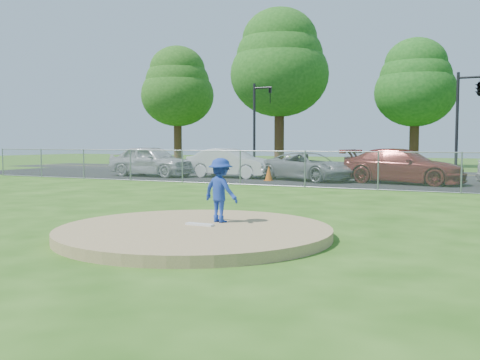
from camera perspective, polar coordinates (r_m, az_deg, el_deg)
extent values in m
plane|color=#234F11|center=(19.79, 10.44, -1.44)|extent=(120.00, 120.00, 0.00)
cylinder|color=#967D52|center=(10.61, -4.86, -5.53)|extent=(5.40, 5.40, 0.20)
cube|color=white|center=(10.76, -4.31, -4.75)|extent=(0.60, 0.15, 0.04)
cube|color=gray|center=(21.66, 11.94, 0.99)|extent=(40.00, 0.06, 1.50)
cube|color=black|center=(26.07, 14.42, -0.19)|extent=(50.00, 8.00, 0.01)
cube|color=black|center=(33.43, 17.14, 0.65)|extent=(60.00, 7.00, 0.01)
cylinder|color=#3D2416|center=(50.12, -6.65, 4.26)|extent=(0.74, 0.74, 4.20)
ellipsoid|color=#1D4E14|center=(50.31, -6.69, 8.95)|extent=(6.72, 6.72, 5.71)
ellipsoid|color=#1D4E14|center=(50.43, -6.70, 10.28)|extent=(5.91, 5.91, 5.03)
ellipsoid|color=#1D4E14|center=(50.57, -6.71, 11.60)|extent=(5.11, 5.11, 4.34)
cylinder|color=#392215|center=(43.19, 4.20, 4.78)|extent=(0.78, 0.78, 4.90)
ellipsoid|color=#1A5015|center=(43.52, 4.23, 11.12)|extent=(7.84, 7.84, 6.66)
ellipsoid|color=#1A5015|center=(43.72, 4.24, 12.90)|extent=(6.90, 6.90, 5.86)
ellipsoid|color=#1A5015|center=(43.95, 4.25, 14.67)|extent=(5.96, 5.96, 5.06)
cylinder|color=#382214|center=(43.41, 18.08, 3.90)|extent=(0.72, 0.72, 3.85)
ellipsoid|color=#175115|center=(43.58, 18.18, 8.86)|extent=(6.16, 6.16, 5.24)
ellipsoid|color=#175115|center=(43.69, 18.22, 10.27)|extent=(5.42, 5.42, 4.61)
ellipsoid|color=#175115|center=(43.82, 18.25, 11.67)|extent=(4.68, 4.68, 3.98)
cylinder|color=black|center=(34.16, 1.53, 5.59)|extent=(0.16, 0.16, 5.60)
cylinder|color=black|center=(34.07, 2.47, 9.80)|extent=(1.20, 0.12, 0.12)
imported|color=black|center=(33.83, 3.22, 8.99)|extent=(0.16, 0.20, 1.00)
cylinder|color=black|center=(31.04, 22.13, 5.45)|extent=(0.16, 0.16, 5.60)
cylinder|color=black|center=(31.17, 23.37, 10.02)|extent=(1.20, 0.12, 0.12)
imported|color=black|center=(31.09, 24.24, 9.09)|extent=(0.53, 2.48, 1.00)
imported|color=navy|center=(11.12, -2.08, -1.09)|extent=(0.96, 0.70, 1.34)
cone|color=#E15C0B|center=(25.94, 3.08, 0.73)|extent=(0.38, 0.38, 0.74)
imported|color=#B8B9BE|center=(29.81, -9.39, 2.04)|extent=(5.11, 2.29, 1.71)
imported|color=silver|center=(28.29, -1.00, 1.82)|extent=(4.70, 1.76, 1.53)
imported|color=gray|center=(26.29, 7.38, 1.44)|extent=(5.42, 4.03, 1.37)
imported|color=maroon|center=(25.20, 16.98, 1.43)|extent=(5.73, 3.07, 1.58)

